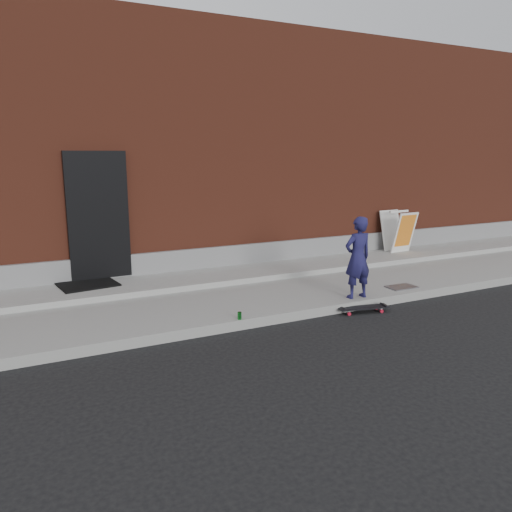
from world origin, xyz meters
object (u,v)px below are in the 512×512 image
child (358,258)px  soda_can (240,316)px  skateboard (363,308)px  pizza_sign (398,231)px

child → soda_can: child is taller
skateboard → soda_can: 2.09m
skateboard → soda_can: bearing=175.3°
pizza_sign → skateboard: bearing=-139.2°
child → pizza_sign: size_ratio=1.41×
pizza_sign → soda_can: 5.81m
child → skateboard: child is taller
pizza_sign → soda_can: pizza_sign is taller
child → skateboard: 0.82m
child → soda_can: 2.27m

